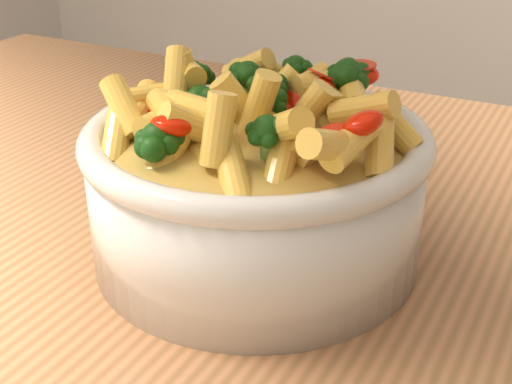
% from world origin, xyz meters
% --- Properties ---
extents(table, '(1.20, 0.80, 0.90)m').
position_xyz_m(table, '(0.00, 0.00, 0.80)').
color(table, '#BB7D50').
rests_on(table, ground).
extents(serving_bowl, '(0.27, 0.27, 0.12)m').
position_xyz_m(serving_bowl, '(0.11, -0.07, 0.96)').
color(serving_bowl, silver).
rests_on(serving_bowl, table).
extents(pasta_salad, '(0.21, 0.21, 0.05)m').
position_xyz_m(pasta_salad, '(0.11, -0.07, 1.03)').
color(pasta_salad, '#FAD24F').
rests_on(pasta_salad, serving_bowl).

